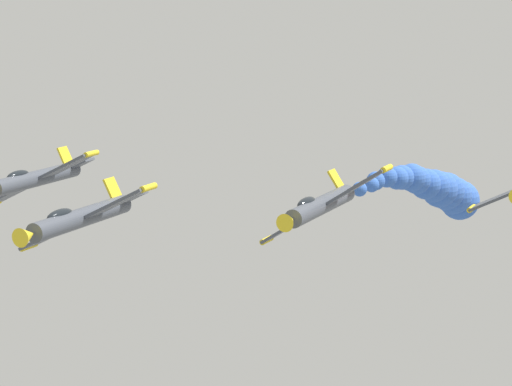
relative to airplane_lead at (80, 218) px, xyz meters
The scene contains 4 objects.
airplane_lead is the anchor object (origin of this frame).
airplane_left_inner 14.36m from the airplane_lead, 139.76° to the right, with size 8.20×10.35×5.54m.
smoke_trail_left_inner 37.83m from the airplane_lead, 107.60° to the right, with size 3.61×27.75×7.52m.
airplane_right_inner 13.55m from the airplane_lead, 43.50° to the right, with size 8.77×10.35×4.47m.
Camera 1 is at (-27.07, 59.55, 149.38)m, focal length 74.41 mm.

